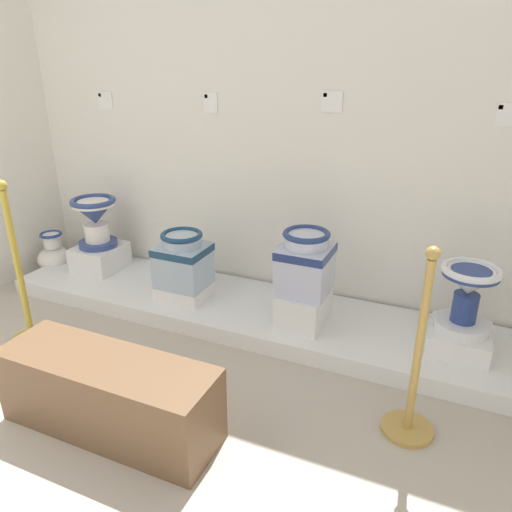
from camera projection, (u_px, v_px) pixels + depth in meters
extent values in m
cube|color=#B2A899|center=(100.00, 482.00, 2.18)|extent=(6.08, 5.57, 0.02)
cube|color=white|center=(274.00, 101.00, 3.32)|extent=(4.28, 0.06, 2.90)
cube|color=white|center=(249.00, 311.00, 3.49)|extent=(3.67, 0.77, 0.11)
cube|color=white|center=(100.00, 257.00, 4.01)|extent=(0.34, 0.38, 0.19)
cylinder|color=navy|center=(98.00, 243.00, 3.97)|extent=(0.30, 0.30, 0.04)
cylinder|color=white|center=(97.00, 232.00, 3.93)|extent=(0.19, 0.19, 0.15)
cone|color=navy|center=(94.00, 212.00, 3.87)|extent=(0.34, 0.34, 0.19)
cylinder|color=white|center=(93.00, 203.00, 3.84)|extent=(0.33, 0.33, 0.03)
torus|color=navy|center=(93.00, 201.00, 3.83)|extent=(0.35, 0.35, 0.04)
cylinder|color=white|center=(93.00, 202.00, 3.84)|extent=(0.24, 0.24, 0.01)
cube|color=white|center=(185.00, 290.00, 3.57)|extent=(0.35, 0.31, 0.09)
cube|color=#A9BFD3|center=(183.00, 265.00, 3.49)|extent=(0.34, 0.31, 0.30)
cube|color=navy|center=(182.00, 250.00, 3.45)|extent=(0.35, 0.31, 0.05)
cylinder|color=#A9BFD3|center=(182.00, 240.00, 3.42)|extent=(0.27, 0.27, 0.08)
torus|color=navy|center=(181.00, 235.00, 3.41)|extent=(0.30, 0.30, 0.04)
cube|color=white|center=(304.00, 307.00, 3.20)|extent=(0.28, 0.38, 0.22)
cube|color=silver|center=(305.00, 269.00, 3.10)|extent=(0.31, 0.32, 0.31)
cube|color=navy|center=(306.00, 252.00, 3.05)|extent=(0.32, 0.33, 0.05)
cylinder|color=silver|center=(306.00, 240.00, 3.02)|extent=(0.27, 0.27, 0.08)
torus|color=navy|center=(307.00, 234.00, 3.01)|extent=(0.30, 0.30, 0.04)
cube|color=white|center=(459.00, 339.00, 2.92)|extent=(0.35, 0.36, 0.13)
cylinder|color=white|center=(461.00, 325.00, 2.89)|extent=(0.31, 0.31, 0.06)
cylinder|color=navy|center=(465.00, 307.00, 2.84)|extent=(0.14, 0.14, 0.17)
cone|color=white|center=(469.00, 282.00, 2.78)|extent=(0.32, 0.32, 0.15)
cylinder|color=navy|center=(471.00, 273.00, 2.76)|extent=(0.31, 0.31, 0.03)
torus|color=white|center=(472.00, 270.00, 2.75)|extent=(0.33, 0.33, 0.04)
cylinder|color=navy|center=(471.00, 271.00, 2.76)|extent=(0.22, 0.22, 0.01)
cube|color=white|center=(105.00, 100.00, 3.84)|extent=(0.14, 0.01, 0.13)
cube|color=slate|center=(100.00, 95.00, 3.84)|extent=(0.02, 0.01, 0.02)
cube|color=white|center=(211.00, 103.00, 3.48)|extent=(0.11, 0.01, 0.14)
cube|color=#5B9E4C|center=(206.00, 96.00, 3.47)|extent=(0.02, 0.01, 0.02)
cube|color=white|center=(332.00, 102.00, 3.13)|extent=(0.14, 0.01, 0.13)
cube|color=#386BAD|center=(325.00, 95.00, 3.14)|extent=(0.02, 0.01, 0.02)
cube|color=white|center=(505.00, 114.00, 2.77)|extent=(0.09, 0.01, 0.13)
cube|color=#5B9E4C|center=(501.00, 107.00, 2.76)|extent=(0.02, 0.01, 0.02)
cylinder|color=navy|center=(57.00, 271.00, 4.23)|extent=(0.18, 0.18, 0.03)
ellipsoid|color=white|center=(55.00, 258.00, 4.19)|extent=(0.28, 0.28, 0.20)
cylinder|color=white|center=(52.00, 241.00, 4.13)|extent=(0.14, 0.14, 0.12)
torus|color=navy|center=(51.00, 234.00, 4.11)|extent=(0.18, 0.18, 0.02)
cylinder|color=gold|center=(32.00, 338.00, 3.24)|extent=(0.25, 0.25, 0.02)
cylinder|color=gold|center=(18.00, 268.00, 3.05)|extent=(0.04, 0.04, 0.99)
sphere|color=gold|center=(1.00, 185.00, 2.85)|extent=(0.06, 0.06, 0.06)
cylinder|color=#B68F45|center=(407.00, 428.00, 2.46)|extent=(0.26, 0.26, 0.02)
cylinder|color=#B68F45|center=(419.00, 349.00, 2.28)|extent=(0.04, 0.04, 0.90)
sphere|color=#B68F45|center=(433.00, 253.00, 2.10)|extent=(0.06, 0.06, 0.06)
cube|color=brown|center=(109.00, 395.00, 2.41)|extent=(1.11, 0.36, 0.40)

